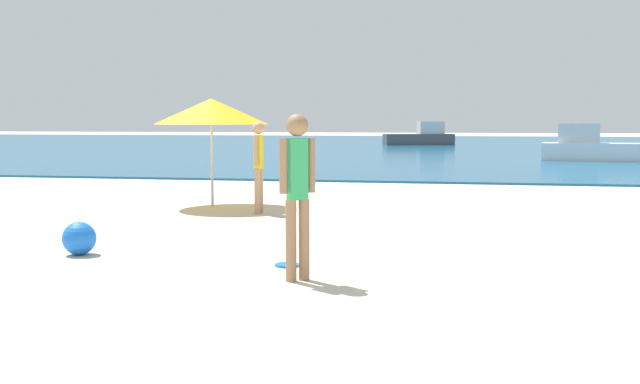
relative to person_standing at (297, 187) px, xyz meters
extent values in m
cube|color=#14567F|center=(-0.18, 42.47, -0.94)|extent=(160.00, 60.00, 0.06)
cylinder|color=#936B4C|center=(-0.06, -0.05, -0.55)|extent=(0.11, 0.11, 0.84)
cylinder|color=#936B4C|center=(0.06, 0.05, -0.55)|extent=(0.11, 0.11, 0.84)
cube|color=#2DA35B|center=(0.00, 0.00, 0.18)|extent=(0.23, 0.21, 0.63)
sphere|color=#936B4C|center=(0.00, 0.00, 0.62)|extent=(0.23, 0.23, 0.23)
cylinder|color=#936B4C|center=(-0.12, -0.09, 0.21)|extent=(0.08, 0.08, 0.56)
cylinder|color=#936B4C|center=(0.12, 0.09, 0.21)|extent=(0.08, 0.08, 0.56)
cylinder|color=blue|center=(-0.29, 0.75, -0.96)|extent=(0.28, 0.28, 0.03)
cylinder|color=tan|center=(-1.94, 5.52, -0.58)|extent=(0.11, 0.11, 0.79)
cylinder|color=tan|center=(-1.95, 5.38, -0.58)|extent=(0.11, 0.11, 0.79)
cube|color=yellow|center=(-1.94, 5.45, 0.12)|extent=(0.13, 0.19, 0.59)
sphere|color=tan|center=(-1.94, 5.45, 0.54)|extent=(0.21, 0.21, 0.21)
cylinder|color=tan|center=(-1.93, 5.60, 0.15)|extent=(0.08, 0.08, 0.53)
cylinder|color=tan|center=(-1.95, 5.31, 0.15)|extent=(0.08, 0.08, 0.53)
cube|color=white|center=(6.74, 24.20, -0.56)|extent=(4.50, 1.94, 0.70)
cube|color=silver|center=(5.96, 24.30, 0.18)|extent=(1.68, 1.17, 0.78)
cube|color=#4C4C51|center=(-1.59, 42.63, -0.55)|extent=(4.71, 2.75, 0.72)
cube|color=silver|center=(-0.82, 42.88, 0.21)|extent=(1.85, 1.46, 0.81)
sphere|color=blue|center=(-2.96, 0.96, -0.77)|extent=(0.41, 0.41, 0.41)
cylinder|color=#B7B7BC|center=(-3.11, 6.33, 0.05)|extent=(0.05, 0.05, 2.04)
cone|color=yellow|center=(-3.11, 6.33, 0.84)|extent=(2.17, 2.17, 0.49)
camera|label=1|loc=(1.72, -7.55, 0.67)|focal=42.88mm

